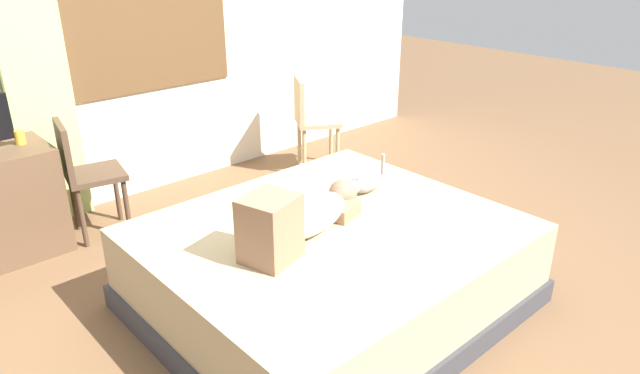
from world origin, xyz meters
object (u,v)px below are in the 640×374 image
object	(u,v)px
person_lying	(302,217)
cup	(20,137)
chair_spare	(310,116)
bed	(330,267)
cat	(367,182)
chair_by_desk	(83,170)

from	to	relation	value
person_lying	cup	size ratio (longest dim) A/B	9.74
chair_spare	cup	bearing A→B (deg)	174.31
bed	cat	distance (m)	0.62
cup	chair_by_desk	xyz separation A→B (m)	(0.32, -0.14, -0.28)
person_lying	chair_spare	xyz separation A→B (m)	(1.52, 1.65, -0.12)
cup	chair_by_desk	bearing A→B (deg)	-23.23
cat	chair_by_desk	xyz separation A→B (m)	(-1.18, 1.59, -0.07)
chair_spare	person_lying	bearing A→B (deg)	-132.52
chair_by_desk	chair_spare	distance (m)	2.02
cat	chair_by_desk	distance (m)	1.98
bed	chair_spare	xyz separation A→B (m)	(1.33, 1.69, 0.26)
chair_spare	cat	bearing A→B (deg)	-119.32
person_lying	cup	xyz separation A→B (m)	(-0.82, 1.89, 0.16)
cup	bed	bearing A→B (deg)	-62.25
cat	chair_spare	bearing A→B (deg)	60.68
person_lying	chair_by_desk	distance (m)	1.82
bed	chair_by_desk	distance (m)	1.93
cat	cup	size ratio (longest dim) A/B	3.72
cat	person_lying	bearing A→B (deg)	-166.54
chair_by_desk	chair_spare	world-z (taller)	same
bed	cup	xyz separation A→B (m)	(-1.01, 1.92, 0.54)
chair_by_desk	person_lying	bearing A→B (deg)	-73.95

